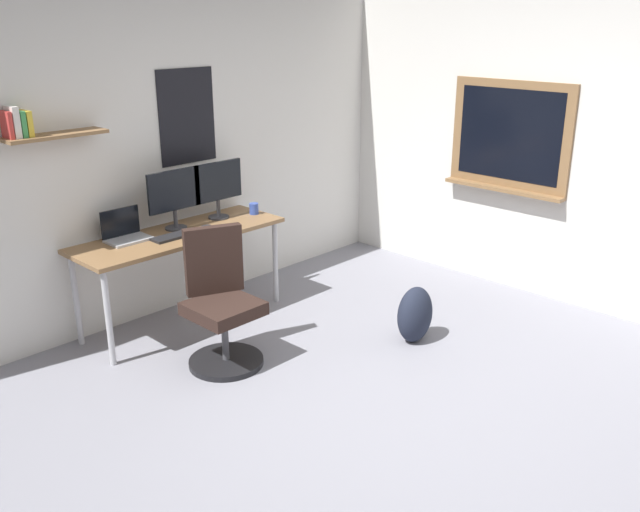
% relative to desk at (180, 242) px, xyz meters
% --- Properties ---
extents(ground_plane, '(5.20, 5.20, 0.00)m').
position_rel_desk_xyz_m(ground_plane, '(0.07, -2.08, -0.67)').
color(ground_plane, gray).
rests_on(ground_plane, ground).
extents(wall_back, '(5.00, 0.30, 2.60)m').
position_rel_desk_xyz_m(wall_back, '(0.07, 0.37, 0.63)').
color(wall_back, silver).
rests_on(wall_back, ground).
extents(wall_right, '(0.22, 5.00, 2.60)m').
position_rel_desk_xyz_m(wall_right, '(2.52, -2.06, 0.63)').
color(wall_right, silver).
rests_on(wall_right, ground).
extents(desk, '(1.66, 0.57, 0.74)m').
position_rel_desk_xyz_m(desk, '(0.00, 0.00, 0.00)').
color(desk, olive).
rests_on(desk, ground).
extents(office_chair, '(0.54, 0.55, 0.95)m').
position_rel_desk_xyz_m(office_chair, '(-0.20, -0.73, -0.26)').
color(office_chair, black).
rests_on(office_chair, ground).
extents(laptop, '(0.31, 0.21, 0.23)m').
position_rel_desk_xyz_m(laptop, '(-0.37, 0.14, 0.13)').
color(laptop, '#ADAFB5').
rests_on(laptop, desk).
extents(monitor_primary, '(0.46, 0.17, 0.46)m').
position_rel_desk_xyz_m(monitor_primary, '(0.04, 0.09, 0.34)').
color(monitor_primary, '#38383D').
rests_on(monitor_primary, desk).
extents(monitor_secondary, '(0.46, 0.17, 0.46)m').
position_rel_desk_xyz_m(monitor_secondary, '(0.46, 0.09, 0.34)').
color(monitor_secondary, '#38383D').
rests_on(monitor_secondary, desk).
extents(keyboard, '(0.37, 0.13, 0.02)m').
position_rel_desk_xyz_m(keyboard, '(-0.08, -0.07, 0.08)').
color(keyboard, black).
rests_on(keyboard, desk).
extents(computer_mouse, '(0.10, 0.06, 0.03)m').
position_rel_desk_xyz_m(computer_mouse, '(0.20, -0.07, 0.09)').
color(computer_mouse, '#262628').
rests_on(computer_mouse, desk).
extents(coffee_mug, '(0.08, 0.08, 0.09)m').
position_rel_desk_xyz_m(coffee_mug, '(0.73, -0.02, 0.12)').
color(coffee_mug, '#334CA5').
rests_on(coffee_mug, desk).
extents(backpack, '(0.32, 0.22, 0.43)m').
position_rel_desk_xyz_m(backpack, '(0.98, -1.52, -0.45)').
color(backpack, '#1E2333').
rests_on(backpack, ground).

